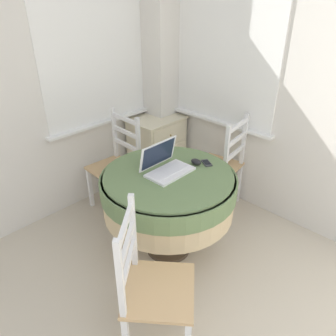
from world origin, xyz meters
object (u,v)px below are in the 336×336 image
Objects in this scene: round_dining_table at (168,191)px; corner_cabinet at (157,149)px; dining_chair_near_right_window at (221,166)px; dining_chair_camera_near at (151,287)px; laptop at (166,166)px; dining_chair_near_back_window at (117,165)px; cell_phone at (207,163)px; computer_mouse at (196,162)px.

corner_cabinet reaches higher than round_dining_table.
dining_chair_near_right_window is 1.00× the size of dining_chair_camera_near.
round_dining_table is at bearing -110.18° from laptop.
dining_chair_near_right_window is at bearing -87.13° from corner_cabinet.
dining_chair_near_back_window is 1.49m from dining_chair_camera_near.
round_dining_table is 0.37m from cell_phone.
cell_phone is 1.07m from dining_chair_camera_near.
computer_mouse is at bearing -166.52° from dining_chair_near_right_window.
dining_chair_near_back_window is (-0.13, 0.84, -0.30)m from computer_mouse.
dining_chair_near_back_window is at bearing 81.74° from laptop.
computer_mouse is at bearing 25.94° from dining_chair_camera_near.
dining_chair_near_back_window is at bearing 81.08° from round_dining_table.
corner_cabinet is at bearing 62.31° from computer_mouse.
dining_chair_camera_near is (-0.76, -1.28, 0.00)m from dining_chair_near_back_window.
dining_chair_near_back_window is 1.30× the size of corner_cabinet.
corner_cabinet is (0.76, 0.90, -0.21)m from round_dining_table.
round_dining_table is at bearing -174.22° from dining_chair_near_right_window.
round_dining_table is at bearing 163.01° from cell_phone.
laptop is 0.85m from dining_chair_near_right_window.
round_dining_table is 0.81m from dining_chair_near_back_window.
corner_cabinet is at bearing 50.09° from round_dining_table.
dining_chair_near_right_window reaches higher than computer_mouse.
cell_phone is at bearing -24.55° from laptop.
cell_phone is 0.13× the size of dining_chair_near_right_window.
dining_chair_camera_near is (-0.96, -0.39, -0.28)m from cell_phone.
dining_chair_near_right_window is (0.67, -0.71, 0.00)m from dining_chair_near_back_window.
laptop and dining_chair_camera_near have the same top height.
round_dining_table is at bearing -129.91° from corner_cabinet.
laptop is (0.02, 0.04, 0.20)m from round_dining_table.
round_dining_table is 11.43× the size of computer_mouse.
dining_chair_near_back_window reaches higher than corner_cabinet.
cell_phone is at bearing -159.22° from dining_chair_near_right_window.
cell_phone is at bearing -77.43° from dining_chair_near_back_window.
computer_mouse is 1.04m from dining_chair_camera_near.
computer_mouse is 0.90m from dining_chair_near_back_window.
corner_cabinet is at bearing 92.87° from dining_chair_near_right_window.
computer_mouse is 1.14m from corner_cabinet.
laptop is 0.49× the size of corner_cabinet.
cell_phone is 0.13× the size of dining_chair_near_back_window.
dining_chair_near_back_window is 0.98m from dining_chair_near_right_window.
dining_chair_camera_near is 1.97m from corner_cabinet.
laptop is at bearing -177.16° from dining_chair_near_right_window.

